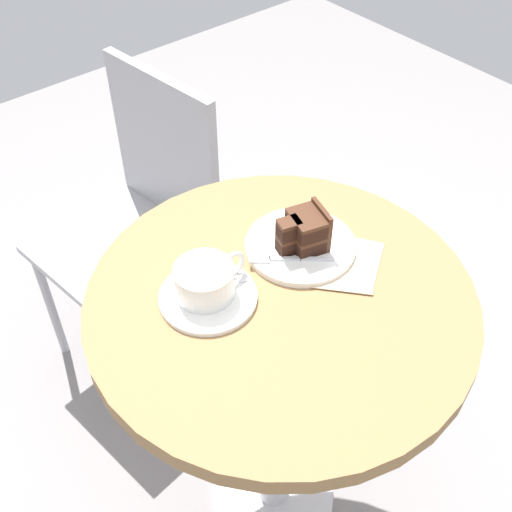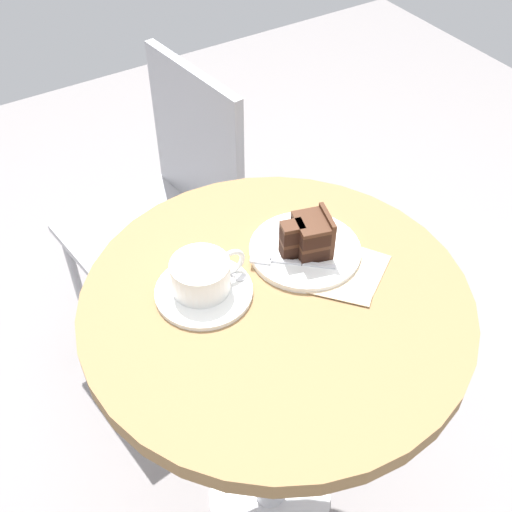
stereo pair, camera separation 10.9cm
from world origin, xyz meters
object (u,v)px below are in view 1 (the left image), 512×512
Objects in this scene: coffee_cup at (205,280)px; teaspoon at (228,276)px; cafe_chair at (143,210)px; saucer at (208,297)px; cake_plate at (300,246)px; napkin at (341,263)px; fork at (281,259)px; cake_slice at (305,231)px.

coffee_cup is 1.68× the size of teaspoon.
cafe_chair reaches higher than coffee_cup.
cake_plate is at bearing -2.35° from saucer.
fork is at bearing 141.45° from napkin.
coffee_cup is 0.15m from fork.
napkin is (0.23, -0.09, -0.04)m from coffee_cup.
saucer is at bearing -113.49° from teaspoon.
teaspoon is at bearing -20.46° from cafe_chair.
saucer is 0.05m from teaspoon.
fork is at bearing -179.72° from cake_slice.
napkin is 0.23× the size of cafe_chair.
teaspoon is 0.60m from cafe_chair.
napkin is at bearing -177.81° from fork.
napkin is (0.08, -0.07, -0.01)m from fork.
teaspoon is at bearing 4.57° from coffee_cup.
coffee_cup is 0.63m from cafe_chair.
saucer is at bearing 160.07° from napkin.
cafe_chair is (0.13, 0.53, -0.26)m from teaspoon.
teaspoon is 0.84× the size of cake_slice.
teaspoon is (0.05, 0.01, 0.01)m from saucer.
cake_slice is at bearing 112.19° from napkin.
teaspoon is 0.10m from fork.
cafe_chair is at bearing 71.64° from coffee_cup.
fork is (0.09, -0.03, 0.00)m from teaspoon.
coffee_cup is 0.71× the size of napkin.
coffee_cup reaches higher than napkin.
coffee_cup is (0.00, 0.01, 0.03)m from saucer.
cake_plate is (0.20, -0.02, -0.03)m from coffee_cup.
cafe_chair is (0.18, 0.53, -0.29)m from coffee_cup.
napkin is (0.03, -0.07, -0.05)m from cake_slice.
saucer is 0.21m from cake_slice.
cake_plate reaches higher than napkin.
cake_plate is 0.04m from cake_slice.
fork is (0.15, -0.02, 0.01)m from saucer.
fork reaches higher than teaspoon.
saucer is 1.23× the size of coffee_cup.
fork is at bearing -171.08° from cake_plate.
cake_plate is 2.08× the size of cake_slice.
saucer is 0.83× the size of cake_plate.
coffee_cup is at bearing 72.02° from saucer.
coffee_cup is 0.20m from cake_slice.
cake_slice is 0.51× the size of napkin.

